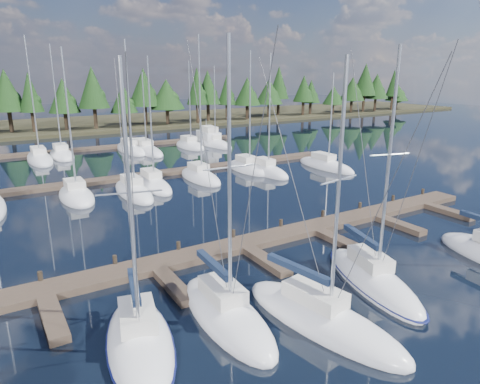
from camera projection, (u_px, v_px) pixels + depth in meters
ground at (171, 201)px, 38.08m from camera, size 260.00×260.00×0.00m
far_shore at (58, 126)px, 87.32m from camera, size 220.00×30.00×0.60m
main_dock at (246, 248)px, 27.63m from camera, size 44.00×6.13×0.90m
back_docks at (111, 161)px, 54.12m from camera, size 50.00×21.80×0.40m
front_sailboat_1 at (140, 342)px, 17.90m from camera, size 4.46×8.15×12.54m
front_sailboat_2 at (226, 314)px, 19.95m from camera, size 2.98×8.08×13.42m
front_sailboat_3 at (321, 319)px, 19.59m from camera, size 4.18×9.31×12.62m
front_sailboat_4 at (372, 279)px, 23.24m from camera, size 4.73×8.98×13.21m
back_sailboat_rows at (116, 167)px, 50.20m from camera, size 44.94×32.41×16.66m
motor_yacht_right at (209, 140)px, 68.10m from camera, size 3.96×9.48×4.61m
tree_line at (52, 93)px, 76.52m from camera, size 184.75×11.72×14.12m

